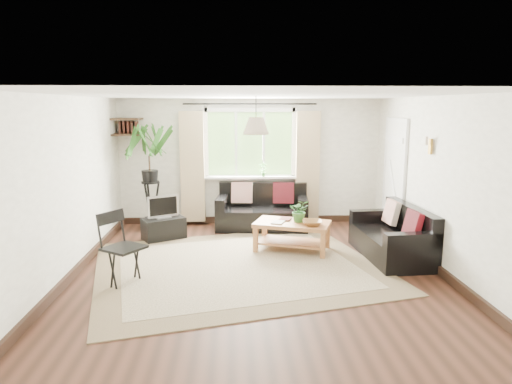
{
  "coord_description": "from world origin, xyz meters",
  "views": [
    {
      "loc": [
        -0.31,
        -6.0,
        2.26
      ],
      "look_at": [
        0.0,
        0.4,
        1.05
      ],
      "focal_mm": 32.0,
      "sensor_mm": 36.0,
      "label": 1
    }
  ],
  "objects_px": {
    "palm_stand": "(150,178)",
    "coffee_table": "(292,236)",
    "sofa_back": "(262,208)",
    "folding_chair": "(124,249)",
    "sofa_right": "(391,233)",
    "tv_stand": "(164,229)"
  },
  "relations": [
    {
      "from": "palm_stand",
      "to": "coffee_table",
      "type": "bearing_deg",
      "value": -30.04
    },
    {
      "from": "sofa_back",
      "to": "coffee_table",
      "type": "bearing_deg",
      "value": -68.33
    },
    {
      "from": "coffee_table",
      "to": "folding_chair",
      "type": "distance_m",
      "value": 2.65
    },
    {
      "from": "sofa_right",
      "to": "tv_stand",
      "type": "xyz_separation_m",
      "value": [
        -3.58,
        1.13,
        -0.18
      ]
    },
    {
      "from": "sofa_right",
      "to": "folding_chair",
      "type": "distance_m",
      "value": 3.87
    },
    {
      "from": "sofa_right",
      "to": "coffee_table",
      "type": "height_order",
      "value": "sofa_right"
    },
    {
      "from": "sofa_back",
      "to": "folding_chair",
      "type": "distance_m",
      "value": 3.27
    },
    {
      "from": "folding_chair",
      "to": "sofa_back",
      "type": "bearing_deg",
      "value": -1.51
    },
    {
      "from": "sofa_back",
      "to": "tv_stand",
      "type": "bearing_deg",
      "value": -154.52
    },
    {
      "from": "tv_stand",
      "to": "palm_stand",
      "type": "relative_size",
      "value": 0.36
    },
    {
      "from": "coffee_table",
      "to": "tv_stand",
      "type": "height_order",
      "value": "coffee_table"
    },
    {
      "from": "sofa_right",
      "to": "palm_stand",
      "type": "relative_size",
      "value": 0.81
    },
    {
      "from": "sofa_back",
      "to": "palm_stand",
      "type": "height_order",
      "value": "palm_stand"
    },
    {
      "from": "tv_stand",
      "to": "palm_stand",
      "type": "xyz_separation_m",
      "value": [
        -0.32,
        0.66,
        0.79
      ]
    },
    {
      "from": "sofa_right",
      "to": "sofa_back",
      "type": "bearing_deg",
      "value": -137.76
    },
    {
      "from": "palm_stand",
      "to": "tv_stand",
      "type": "bearing_deg",
      "value": -64.22
    },
    {
      "from": "tv_stand",
      "to": "sofa_back",
      "type": "bearing_deg",
      "value": -9.12
    },
    {
      "from": "sofa_right",
      "to": "tv_stand",
      "type": "relative_size",
      "value": 2.27
    },
    {
      "from": "coffee_table",
      "to": "palm_stand",
      "type": "xyz_separation_m",
      "value": [
        -2.44,
        1.41,
        0.74
      ]
    },
    {
      "from": "sofa_back",
      "to": "coffee_table",
      "type": "height_order",
      "value": "sofa_back"
    },
    {
      "from": "palm_stand",
      "to": "sofa_back",
      "type": "bearing_deg",
      "value": -1.06
    },
    {
      "from": "sofa_right",
      "to": "tv_stand",
      "type": "height_order",
      "value": "sofa_right"
    }
  ]
}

